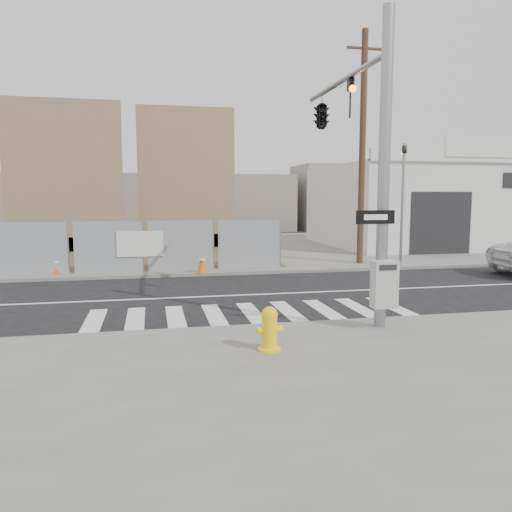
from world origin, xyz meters
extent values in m
plane|color=black|center=(0.00, 0.00, 0.00)|extent=(100.00, 100.00, 0.00)
cube|color=slate|center=(0.00, 14.00, 0.06)|extent=(50.00, 20.00, 0.12)
cylinder|color=gray|center=(2.50, -4.80, 3.62)|extent=(0.26, 0.26, 7.00)
cylinder|color=gray|center=(2.50, -2.20, 6.12)|extent=(0.14, 5.20, 0.14)
cube|color=#B2B2AF|center=(2.45, -5.08, 1.15)|extent=(0.55, 0.30, 1.05)
cube|color=black|center=(2.25, -4.96, 2.62)|extent=(0.90, 0.03, 0.30)
cube|color=silver|center=(2.25, -4.98, 2.62)|extent=(0.55, 0.01, 0.12)
imported|color=black|center=(2.50, -2.80, 5.57)|extent=(0.16, 0.20, 1.00)
imported|color=black|center=(2.50, -0.60, 5.57)|extent=(0.53, 2.48, 1.00)
cylinder|color=gray|center=(8.00, 4.60, 2.72)|extent=(0.12, 0.12, 5.20)
imported|color=black|center=(8.00, 4.60, 5.22)|extent=(0.16, 0.20, 1.00)
cube|color=#7D674B|center=(-7.00, 13.00, 4.12)|extent=(6.00, 0.50, 8.00)
cube|color=#7D674B|center=(-7.00, 13.40, 0.52)|extent=(6.00, 1.30, 0.80)
cube|color=#7D674B|center=(-0.50, 14.00, 4.12)|extent=(5.50, 0.50, 8.00)
cube|color=#7D674B|center=(-0.50, 14.40, 0.52)|extent=(5.50, 1.30, 0.80)
cube|color=silver|center=(14.00, 13.00, 2.52)|extent=(12.00, 10.00, 4.80)
cube|color=silver|center=(14.00, 8.00, 5.12)|extent=(12.00, 0.30, 0.60)
cube|color=silver|center=(14.00, 7.95, 5.57)|extent=(4.00, 0.30, 1.00)
cube|color=black|center=(12.00, 7.98, 1.72)|extent=(3.40, 0.06, 3.20)
cylinder|color=#4D3824|center=(6.50, 5.50, 5.12)|extent=(0.28, 0.28, 10.00)
cube|color=#4D3824|center=(6.50, 5.50, 9.32)|extent=(1.60, 0.10, 0.10)
cylinder|color=yellow|center=(-0.38, -6.02, 0.14)|extent=(0.59, 0.59, 0.05)
cylinder|color=yellow|center=(-0.38, -6.02, 0.46)|extent=(0.38, 0.38, 0.68)
sphere|color=yellow|center=(-0.38, -6.02, 0.82)|extent=(0.32, 0.32, 0.32)
cylinder|color=yellow|center=(-0.56, -6.02, 0.53)|extent=(0.19, 0.17, 0.12)
cylinder|color=yellow|center=(-0.20, -6.02, 0.53)|extent=(0.19, 0.17, 0.12)
cube|color=#FF400D|center=(-6.15, 5.10, 0.14)|extent=(0.44, 0.44, 0.03)
cone|color=#FF400D|center=(-6.15, 5.10, 0.48)|extent=(0.39, 0.39, 0.72)
cylinder|color=silver|center=(-6.15, 5.10, 0.58)|extent=(0.28, 0.28, 0.08)
cube|color=orange|center=(-0.65, 4.22, 0.14)|extent=(0.51, 0.51, 0.03)
cone|color=orange|center=(-0.65, 4.22, 0.52)|extent=(0.46, 0.46, 0.80)
cylinder|color=silver|center=(-0.65, 4.22, 0.64)|extent=(0.31, 0.31, 0.09)
camera|label=1|loc=(-2.55, -15.10, 3.06)|focal=35.00mm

